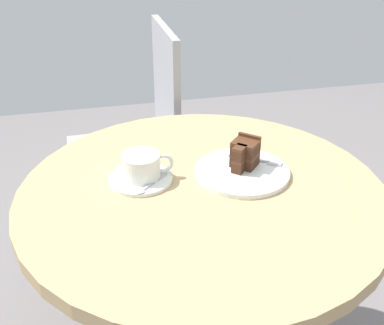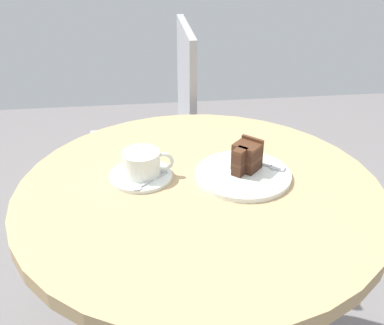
{
  "view_description": "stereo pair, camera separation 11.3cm",
  "coord_description": "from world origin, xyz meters",
  "views": [
    {
      "loc": [
        -0.23,
        -0.9,
        1.28
      ],
      "look_at": [
        -0.01,
        0.05,
        0.73
      ],
      "focal_mm": 45.0,
      "sensor_mm": 36.0,
      "label": 1
    },
    {
      "loc": [
        -0.12,
        -0.92,
        1.28
      ],
      "look_at": [
        -0.01,
        0.05,
        0.73
      ],
      "focal_mm": 45.0,
      "sensor_mm": 36.0,
      "label": 2
    }
  ],
  "objects": [
    {
      "name": "cafe_table",
      "position": [
        0.0,
        0.0,
        0.58
      ],
      "size": [
        0.85,
        0.85,
        0.69
      ],
      "color": "tan",
      "rests_on": "ground"
    },
    {
      "name": "saucer",
      "position": [
        -0.13,
        0.07,
        0.69
      ],
      "size": [
        0.15,
        0.15,
        0.01
      ],
      "color": "silver",
      "rests_on": "cafe_table"
    },
    {
      "name": "coffee_cup",
      "position": [
        -0.13,
        0.07,
        0.73
      ],
      "size": [
        0.12,
        0.09,
        0.06
      ],
      "color": "silver",
      "rests_on": "saucer"
    },
    {
      "name": "teaspoon",
      "position": [
        -0.12,
        0.02,
        0.7
      ],
      "size": [
        0.08,
        0.08,
        0.0
      ],
      "rotation": [
        0.0,
        0.0,
        3.88
      ],
      "color": "#B7B7BC",
      "rests_on": "saucer"
    },
    {
      "name": "cake_plate",
      "position": [
        0.11,
        0.04,
        0.69
      ],
      "size": [
        0.23,
        0.23,
        0.01
      ],
      "color": "silver",
      "rests_on": "cafe_table"
    },
    {
      "name": "cake_slice",
      "position": [
        0.12,
        0.06,
        0.73
      ],
      "size": [
        0.08,
        0.08,
        0.07
      ],
      "rotation": [
        0.0,
        0.0,
        3.96
      ],
      "color": "#422619",
      "rests_on": "cake_plate"
    },
    {
      "name": "fork",
      "position": [
        0.17,
        0.07,
        0.7
      ],
      "size": [
        0.12,
        0.09,
        0.0
      ],
      "rotation": [
        0.0,
        0.0,
        5.71
      ],
      "color": "#B7B7BC",
      "rests_on": "cake_plate"
    },
    {
      "name": "napkin",
      "position": [
        0.12,
        0.06,
        0.69
      ],
      "size": [
        0.19,
        0.19,
        0.0
      ],
      "rotation": [
        0.0,
        0.0,
        3.81
      ],
      "color": "beige",
      "rests_on": "cafe_table"
    },
    {
      "name": "cafe_chair",
      "position": [
        -0.05,
        0.67,
        0.53
      ],
      "size": [
        0.39,
        0.39,
        0.9
      ],
      "rotation": [
        0.0,
        0.0,
        4.73
      ],
      "color": "#9E9EA3",
      "rests_on": "ground"
    }
  ]
}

